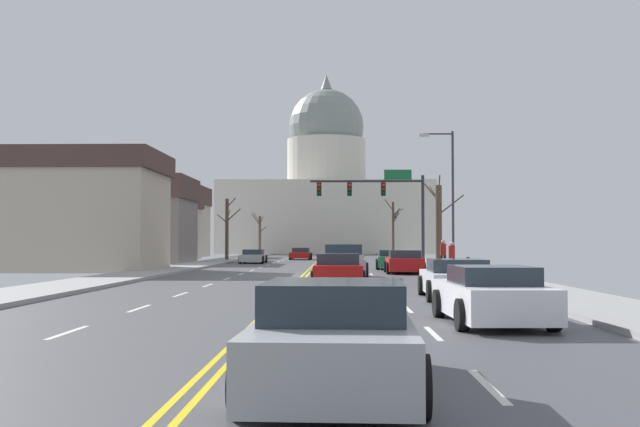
# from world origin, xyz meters

# --- Properties ---
(ground) EXTENTS (20.00, 180.00, 0.20)m
(ground) POSITION_xyz_m (0.00, -0.00, 0.02)
(ground) COLOR #4A4A4F
(signal_gantry) EXTENTS (7.91, 0.41, 6.60)m
(signal_gantry) POSITION_xyz_m (4.75, 13.51, 4.89)
(signal_gantry) COLOR #28282D
(signal_gantry) RESTS_ON ground
(street_lamp_right) EXTENTS (1.96, 0.24, 7.85)m
(street_lamp_right) POSITION_xyz_m (7.96, 3.92, 4.75)
(street_lamp_right) COLOR #333338
(street_lamp_right) RESTS_ON ground
(capitol_building) EXTENTS (31.07, 23.65, 27.78)m
(capitol_building) POSITION_xyz_m (0.00, 77.56, 8.30)
(capitol_building) COLOR beige
(capitol_building) RESTS_ON ground
(sedan_near_00) EXTENTS (2.20, 4.31, 1.22)m
(sedan_near_00) POSITION_xyz_m (5.18, 9.41, 0.58)
(sedan_near_00) COLOR #1E7247
(sedan_near_00) RESTS_ON ground
(sedan_near_01) EXTENTS (2.14, 4.51, 1.28)m
(sedan_near_01) POSITION_xyz_m (5.37, 3.15, 0.60)
(sedan_near_01) COLOR #B71414
(sedan_near_01) RESTS_ON ground
(pickup_truck_near_02) EXTENTS (2.22, 5.35, 1.61)m
(pickup_truck_near_02) POSITION_xyz_m (1.98, -2.45, 0.72)
(pickup_truck_near_02) COLOR #ADB2B7
(pickup_truck_near_02) RESTS_ON ground
(sedan_near_03) EXTENTS (2.13, 4.42, 1.27)m
(sedan_near_03) POSITION_xyz_m (1.69, -8.21, 0.60)
(sedan_near_03) COLOR #B71414
(sedan_near_03) RESTS_ON ground
(sedan_near_04) EXTENTS (2.16, 4.71, 1.21)m
(sedan_near_04) POSITION_xyz_m (5.34, -15.30, 0.58)
(sedan_near_04) COLOR silver
(sedan_near_04) RESTS_ON ground
(sedan_near_05) EXTENTS (2.11, 4.46, 1.23)m
(sedan_near_05) POSITION_xyz_m (4.96, -22.39, 0.59)
(sedan_near_05) COLOR silver
(sedan_near_05) RESTS_ON ground
(sedan_near_06) EXTENTS (2.09, 4.56, 1.29)m
(sedan_near_06) POSITION_xyz_m (1.65, -29.67, 0.60)
(sedan_near_06) COLOR #9EA3A8
(sedan_near_06) RESTS_ON ground
(sedan_oncoming_00) EXTENTS (1.99, 4.60, 1.11)m
(sedan_oncoming_00) POSITION_xyz_m (-5.13, 22.32, 0.53)
(sedan_oncoming_00) COLOR #9EA3A8
(sedan_oncoming_00) RESTS_ON ground
(sedan_oncoming_01) EXTENTS (2.13, 4.30, 1.15)m
(sedan_oncoming_01) POSITION_xyz_m (-1.87, 34.63, 0.55)
(sedan_oncoming_01) COLOR #B71414
(sedan_oncoming_01) RESTS_ON ground
(flank_building_00) EXTENTS (13.29, 9.25, 6.83)m
(flank_building_00) POSITION_xyz_m (-18.48, 32.88, 3.47)
(flank_building_00) COLOR #B2A38E
(flank_building_00) RESTS_ON ground
(flank_building_01) EXTENTS (10.24, 8.35, 7.11)m
(flank_building_01) POSITION_xyz_m (-15.59, 23.65, 3.61)
(flank_building_01) COLOR slate
(flank_building_01) RESTS_ON ground
(flank_building_02) EXTENTS (8.63, 8.16, 8.06)m
(flank_building_02) POSITION_xyz_m (-17.79, 47.95, 4.09)
(flank_building_02) COLOR #B2A38E
(flank_building_02) RESTS_ON ground
(flank_building_03) EXTENTS (14.28, 7.67, 7.14)m
(flank_building_03) POSITION_xyz_m (-16.01, 6.26, 3.61)
(flank_building_03) COLOR #B2A38E
(flank_building_03) RESTS_ON ground
(bare_tree_00) EXTENTS (2.26, 1.23, 6.80)m
(bare_tree_00) POSITION_xyz_m (8.48, 52.69, 3.64)
(bare_tree_00) COLOR #423328
(bare_tree_00) RESTS_ON ground
(bare_tree_01) EXTENTS (1.71, 2.58, 5.18)m
(bare_tree_01) POSITION_xyz_m (-7.84, 53.58, 2.71)
(bare_tree_01) COLOR brown
(bare_tree_01) RESTS_ON ground
(bare_tree_02) EXTENTS (2.35, 2.27, 5.57)m
(bare_tree_02) POSITION_xyz_m (7.81, 7.00, 2.80)
(bare_tree_02) COLOR #4C3D2D
(bare_tree_02) RESTS_ON ground
(bare_tree_03) EXTENTS (2.23, 1.46, 5.55)m
(bare_tree_03) POSITION_xyz_m (-8.25, 28.99, 3.01)
(bare_tree_03) COLOR #4C3D2D
(bare_tree_03) RESTS_ON ground
(pedestrian_00) EXTENTS (0.35, 0.34, 1.62)m
(pedestrian_00) POSITION_xyz_m (7.65, 0.91, 1.03)
(pedestrian_00) COLOR #4C4238
(pedestrian_00) RESTS_ON ground
(pedestrian_01) EXTENTS (0.35, 0.34, 1.72)m
(pedestrian_01) POSITION_xyz_m (7.64, 3.98, 1.10)
(pedestrian_01) COLOR black
(pedestrian_01) RESTS_ON ground
(bicycle_parked) EXTENTS (0.12, 1.77, 0.85)m
(bicycle_parked) POSITION_xyz_m (8.34, 0.21, 0.49)
(bicycle_parked) COLOR black
(bicycle_parked) RESTS_ON ground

